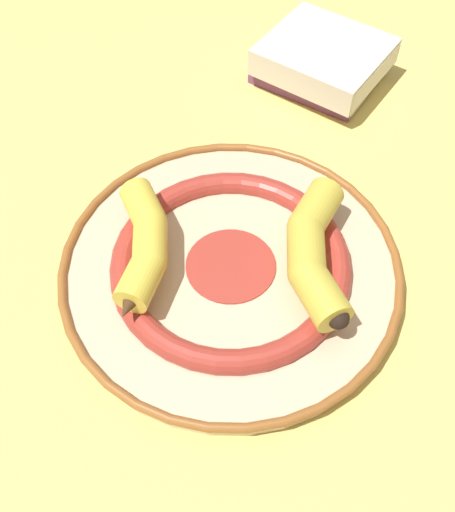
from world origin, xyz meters
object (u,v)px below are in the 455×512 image
Objects in this scene: decorative_bowl at (227,268)px; book_stack at (322,63)px; banana_a at (145,245)px; banana_b at (314,247)px.

decorative_bowl is 2.06× the size of book_stack.
book_stack reaches higher than decorative_bowl.
book_stack is at bearing -160.97° from decorative_bowl.
banana_a is (0.05, -0.07, 0.04)m from decorative_bowl.
book_stack is (-0.28, -0.18, -0.02)m from banana_b.
banana_b is at bearing 129.80° from decorative_bowl.
banana_a reaches higher than decorative_bowl.
book_stack is at bearing 175.39° from banana_b.
banana_b is (-0.06, 0.07, 0.04)m from decorative_bowl.
decorative_bowl is at bearing -69.09° from book_stack.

